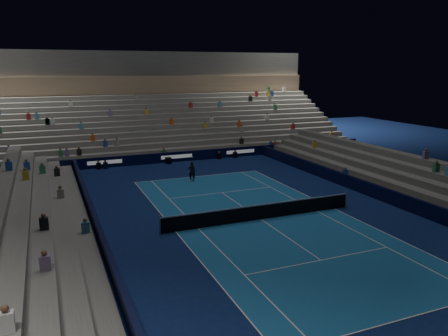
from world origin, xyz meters
TOP-DOWN VIEW (x-y plane):
  - ground at (0.00, 0.00)m, footprint 90.00×90.00m
  - court_surface at (0.00, 0.00)m, footprint 10.97×23.77m
  - sponsor_barrier_far at (0.00, 18.50)m, footprint 44.00×0.25m
  - sponsor_barrier_east at (9.70, 0.00)m, footprint 0.25×37.00m
  - sponsor_barrier_west at (-9.70, 0.00)m, footprint 0.25×37.00m
  - grandstand_main at (0.00, 27.90)m, footprint 44.00×15.20m
  - grandstand_east at (13.17, 0.00)m, footprint 5.00×37.00m
  - grandstand_west at (-13.17, 0.00)m, footprint 5.00×37.00m
  - tennis_net at (0.00, 0.00)m, footprint 12.90×0.10m
  - tennis_player at (-0.98, 10.59)m, footprint 0.64×0.46m
  - broadcast_camera at (-0.99, 17.91)m, footprint 0.55×0.96m

SIDE VIEW (x-z plane):
  - ground at x=0.00m, z-range 0.00..0.00m
  - court_surface at x=0.00m, z-range 0.00..0.01m
  - broadcast_camera at x=-0.99m, z-range 0.01..0.63m
  - sponsor_barrier_far at x=0.00m, z-range 0.00..1.00m
  - sponsor_barrier_east at x=9.70m, z-range 0.00..1.00m
  - sponsor_barrier_west at x=-9.70m, z-range 0.00..1.00m
  - tennis_net at x=0.00m, z-range -0.05..1.05m
  - tennis_player at x=-0.98m, z-range 0.00..1.65m
  - grandstand_east at x=13.17m, z-range -0.33..2.17m
  - grandstand_west at x=-13.17m, z-range -0.33..2.17m
  - grandstand_main at x=0.00m, z-range -2.22..8.98m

